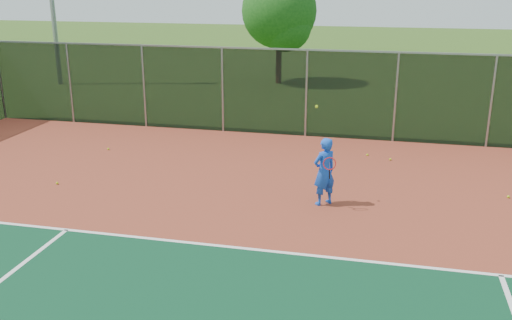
% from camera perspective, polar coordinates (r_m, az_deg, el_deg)
% --- Properties ---
extents(court_apron, '(30.00, 20.00, 0.02)m').
position_cam_1_polar(court_apron, '(10.70, 13.36, -12.63)').
color(court_apron, brown).
rests_on(court_apron, ground).
extents(fence_back, '(30.00, 0.06, 3.03)m').
position_cam_1_polar(fence_back, '(19.64, 13.80, 6.20)').
color(fence_back, black).
rests_on(fence_back, court_apron).
extents(tennis_player, '(0.73, 0.77, 2.45)m').
position_cam_1_polar(tennis_player, '(13.88, 6.85, -1.14)').
color(tennis_player, blue).
rests_on(tennis_player, court_apron).
extents(practice_ball_0, '(0.07, 0.07, 0.07)m').
position_cam_1_polar(practice_ball_0, '(16.28, -19.27, -2.19)').
color(practice_ball_0, '#B1CA17').
rests_on(practice_ball_0, court_apron).
extents(practice_ball_1, '(0.07, 0.07, 0.07)m').
position_cam_1_polar(practice_ball_1, '(15.78, 23.92, -3.37)').
color(practice_ball_1, '#B1CA17').
rests_on(practice_ball_1, court_apron).
extents(practice_ball_2, '(0.07, 0.07, 0.07)m').
position_cam_1_polar(practice_ball_2, '(18.14, 11.08, 0.52)').
color(practice_ball_2, '#B1CA17').
rests_on(practice_ball_2, court_apron).
extents(practice_ball_5, '(0.07, 0.07, 0.07)m').
position_cam_1_polar(practice_ball_5, '(19.03, -14.55, 1.08)').
color(practice_ball_5, '#B1CA17').
rests_on(practice_ball_5, court_apron).
extents(practice_ball_7, '(0.07, 0.07, 0.07)m').
position_cam_1_polar(practice_ball_7, '(17.84, 13.28, 0.07)').
color(practice_ball_7, '#B1CA17').
rests_on(practice_ball_7, court_apron).
extents(tree_back_left, '(3.84, 3.84, 5.64)m').
position_cam_1_polar(tree_back_left, '(29.98, 2.50, 14.33)').
color(tree_back_left, '#382314').
rests_on(tree_back_left, ground).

